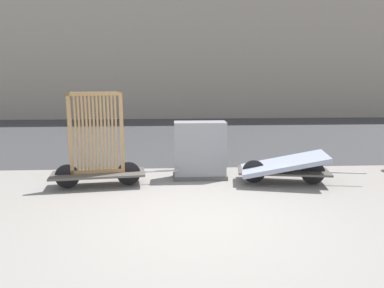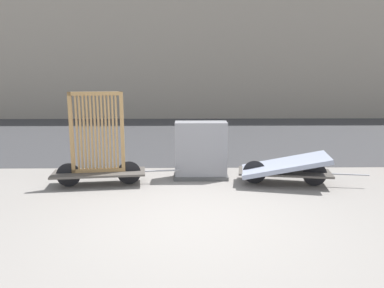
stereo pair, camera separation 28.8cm
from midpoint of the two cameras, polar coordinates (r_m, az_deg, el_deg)
ground_plane at (r=5.69m, az=-0.45°, el=-11.74°), size 60.00×60.00×0.00m
road_strip at (r=13.26m, az=-2.03°, el=1.41°), size 56.00×9.31×0.01m
building_facade at (r=19.98m, az=-2.54°, el=19.89°), size 48.00×4.00×10.63m
bike_cart_with_bedframe at (r=7.43m, az=-15.26°, el=-1.54°), size 2.50×0.83×1.83m
bike_cart_with_mattress at (r=7.61m, az=12.75°, el=-3.32°), size 2.50×1.13×0.63m
utility_cabinet at (r=7.75m, az=0.15°, el=-1.27°), size 1.12×0.49×1.19m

